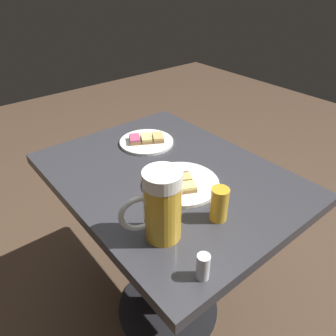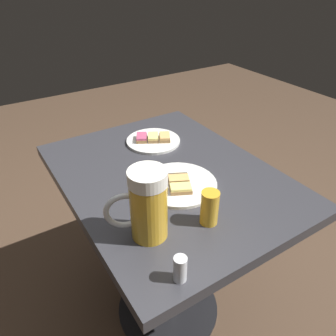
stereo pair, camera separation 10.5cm
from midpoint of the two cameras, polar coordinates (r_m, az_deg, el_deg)
name	(u,v)px [view 1 (the left image)]	position (r m, az deg, el deg)	size (l,w,h in m)	color
ground_plane	(168,307)	(1.59, -2.07, -23.39)	(6.00, 6.00, 0.00)	#4C3828
cafe_table	(168,210)	(1.16, -2.62, -7.58)	(0.65, 0.84, 0.73)	black
plate_near	(147,141)	(1.25, -6.23, 4.69)	(0.21, 0.21, 0.03)	white
plate_far	(181,182)	(1.01, -0.67, -2.62)	(0.24, 0.24, 0.03)	white
beer_mug	(161,206)	(0.78, -5.20, -6.83)	(0.15, 0.09, 0.19)	gold
beer_glass_small	(219,204)	(0.86, 5.54, -6.49)	(0.05, 0.05, 0.10)	gold
salt_shaker	(203,267)	(0.73, 1.91, -17.16)	(0.03, 0.03, 0.07)	silver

